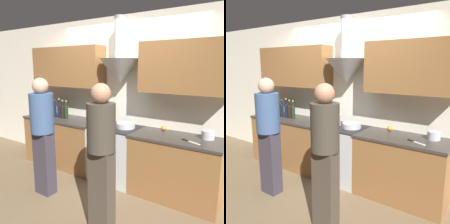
{
  "view_description": "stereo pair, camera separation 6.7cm",
  "coord_description": "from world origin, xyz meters",
  "views": [
    {
      "loc": [
        1.96,
        -2.68,
        1.82
      ],
      "look_at": [
        0.0,
        0.25,
        1.13
      ],
      "focal_mm": 38.0,
      "sensor_mm": 36.0,
      "label": 1
    },
    {
      "loc": [
        2.01,
        -2.64,
        1.82
      ],
      "look_at": [
        0.0,
        0.25,
        1.13
      ],
      "focal_mm": 38.0,
      "sensor_mm": 36.0,
      "label": 2
    }
  ],
  "objects": [
    {
      "name": "ground_plane",
      "position": [
        0.0,
        0.0,
        0.0
      ],
      "size": [
        12.0,
        12.0,
        0.0
      ],
      "primitive_type": "plane",
      "color": "brown"
    },
    {
      "name": "wall_back",
      "position": [
        -0.06,
        0.61,
        1.49
      ],
      "size": [
        8.4,
        0.64,
        2.6
      ],
      "color": "silver",
      "rests_on": "ground_plane"
    },
    {
      "name": "counter_left",
      "position": [
        -1.14,
        0.35,
        0.44
      ],
      "size": [
        1.54,
        0.62,
        0.88
      ],
      "color": "brown",
      "rests_on": "ground_plane"
    },
    {
      "name": "counter_right",
      "position": [
        0.99,
        0.35,
        0.44
      ],
      "size": [
        1.24,
        0.62,
        0.88
      ],
      "color": "brown",
      "rests_on": "ground_plane"
    },
    {
      "name": "stove_range",
      "position": [
        0.0,
        0.35,
        0.44
      ],
      "size": [
        0.76,
        0.6,
        0.88
      ],
      "color": "#B7BABC",
      "rests_on": "ground_plane"
    },
    {
      "name": "wine_bottle_0",
      "position": [
        -1.82,
        0.35,
        1.03
      ],
      "size": [
        0.08,
        0.08,
        0.35
      ],
      "color": "black",
      "rests_on": "counter_left"
    },
    {
      "name": "wine_bottle_1",
      "position": [
        -1.71,
        0.34,
        1.01
      ],
      "size": [
        0.07,
        0.07,
        0.34
      ],
      "color": "black",
      "rests_on": "counter_left"
    },
    {
      "name": "wine_bottle_2",
      "position": [
        -1.61,
        0.35,
        1.01
      ],
      "size": [
        0.07,
        0.07,
        0.33
      ],
      "color": "black",
      "rests_on": "counter_left"
    },
    {
      "name": "wine_bottle_3",
      "position": [
        -1.52,
        0.33,
        1.01
      ],
      "size": [
        0.07,
        0.07,
        0.32
      ],
      "color": "black",
      "rests_on": "counter_left"
    },
    {
      "name": "wine_bottle_4",
      "position": [
        -1.43,
        0.33,
        1.0
      ],
      "size": [
        0.07,
        0.07,
        0.3
      ],
      "color": "black",
      "rests_on": "counter_left"
    },
    {
      "name": "wine_bottle_5",
      "position": [
        -1.33,
        0.33,
        1.01
      ],
      "size": [
        0.07,
        0.07,
        0.33
      ],
      "color": "black",
      "rests_on": "counter_left"
    },
    {
      "name": "wine_bottle_6",
      "position": [
        -1.22,
        0.34,
        1.02
      ],
      "size": [
        0.07,
        0.07,
        0.36
      ],
      "color": "black",
      "rests_on": "counter_left"
    },
    {
      "name": "wine_bottle_7",
      "position": [
        -1.13,
        0.33,
        1.02
      ],
      "size": [
        0.07,
        0.07,
        0.34
      ],
      "color": "black",
      "rests_on": "counter_left"
    },
    {
      "name": "wine_bottle_8",
      "position": [
        -1.04,
        0.33,
        1.01
      ],
      "size": [
        0.07,
        0.07,
        0.33
      ],
      "color": "black",
      "rests_on": "counter_left"
    },
    {
      "name": "stock_pot",
      "position": [
        -0.17,
        0.34,
        0.97
      ],
      "size": [
        0.27,
        0.27,
        0.18
      ],
      "color": "#B7BABC",
      "rests_on": "stove_range"
    },
    {
      "name": "mixing_bowl",
      "position": [
        0.17,
        0.38,
        0.92
      ],
      "size": [
        0.29,
        0.29,
        0.08
      ],
      "color": "#B7BABC",
      "rests_on": "stove_range"
    },
    {
      "name": "orange_fruit",
      "position": [
        0.72,
        0.55,
        0.92
      ],
      "size": [
        0.07,
        0.07,
        0.07
      ],
      "color": "orange",
      "rests_on": "counter_right"
    },
    {
      "name": "saucepan",
      "position": [
        1.35,
        0.48,
        0.94
      ],
      "size": [
        0.17,
        0.17,
        0.11
      ],
      "color": "#B7BABC",
      "rests_on": "counter_right"
    },
    {
      "name": "chefs_knife",
      "position": [
        1.2,
        0.23,
        0.88
      ],
      "size": [
        0.25,
        0.14,
        0.01
      ],
      "rotation": [
        0.0,
        0.0,
        -0.44
      ],
      "color": "silver",
      "rests_on": "counter_right"
    },
    {
      "name": "person_foreground_left",
      "position": [
        -0.62,
        -0.56,
        0.93
      ],
      "size": [
        0.32,
        0.32,
        1.66
      ],
      "color": "#38333D",
      "rests_on": "ground_plane"
    },
    {
      "name": "person_foreground_right",
      "position": [
        0.54,
        -0.76,
        0.92
      ],
      "size": [
        0.3,
        0.3,
        1.65
      ],
      "color": "#473D33",
      "rests_on": "ground_plane"
    }
  ]
}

